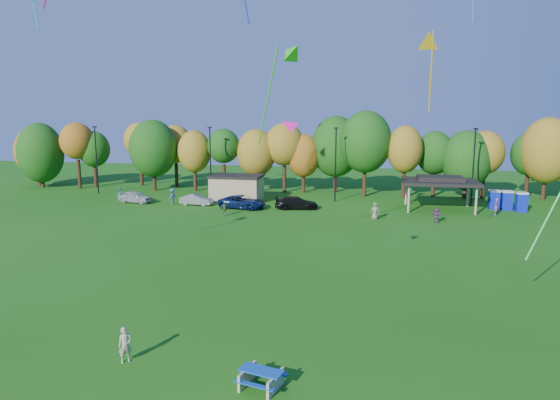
% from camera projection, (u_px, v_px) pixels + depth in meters
% --- Properties ---
extents(ground, '(160.00, 160.00, 0.00)m').
position_uv_depth(ground, '(223.00, 345.00, 23.36)').
color(ground, '#19600F').
rests_on(ground, ground).
extents(tree_line, '(93.57, 10.55, 11.15)m').
position_uv_depth(tree_line, '(316.00, 150.00, 66.59)').
color(tree_line, black).
rests_on(tree_line, ground).
extents(lamp_posts, '(64.50, 0.25, 9.09)m').
position_uv_depth(lamp_posts, '(336.00, 162.00, 60.87)').
color(lamp_posts, black).
rests_on(lamp_posts, ground).
extents(utility_building, '(6.30, 4.30, 3.25)m').
position_uv_depth(utility_building, '(237.00, 188.00, 61.71)').
color(utility_building, tan).
rests_on(utility_building, ground).
extents(pavilion, '(8.20, 6.20, 3.77)m').
position_uv_depth(pavilion, '(440.00, 181.00, 56.03)').
color(pavilion, tan).
rests_on(pavilion, ground).
extents(porta_potties, '(3.75, 2.31, 2.18)m').
position_uv_depth(porta_potties, '(507.00, 201.00, 55.90)').
color(porta_potties, '#0D20B2').
rests_on(porta_potties, ground).
extents(picnic_table, '(2.04, 1.83, 0.75)m').
position_uv_depth(picnic_table, '(261.00, 377.00, 19.65)').
color(picnic_table, tan).
rests_on(picnic_table, ground).
extents(kite_flyer, '(0.69, 0.66, 1.60)m').
position_uv_depth(kite_flyer, '(125.00, 345.00, 21.63)').
color(kite_flyer, tan).
rests_on(kite_flyer, ground).
extents(car_a, '(4.58, 2.50, 1.48)m').
position_uv_depth(car_a, '(136.00, 197.00, 60.67)').
color(car_a, silver).
rests_on(car_a, ground).
extents(car_b, '(3.95, 1.50, 1.29)m').
position_uv_depth(car_b, '(196.00, 200.00, 59.08)').
color(car_b, gray).
rests_on(car_b, ground).
extents(car_c, '(5.73, 3.38, 1.50)m').
position_uv_depth(car_c, '(242.00, 202.00, 56.98)').
color(car_c, '#0D1D4E').
rests_on(car_c, ground).
extents(car_d, '(5.18, 2.88, 1.42)m').
position_uv_depth(car_d, '(296.00, 203.00, 56.68)').
color(car_d, black).
rests_on(car_d, ground).
extents(far_person_0, '(1.35, 1.30, 1.54)m').
position_uv_depth(far_person_0, '(436.00, 215.00, 49.44)').
color(far_person_0, '#823680').
rests_on(far_person_0, ground).
extents(far_person_1, '(0.62, 0.77, 1.82)m').
position_uv_depth(far_person_1, '(496.00, 206.00, 53.34)').
color(far_person_1, '#B455AB').
rests_on(far_person_1, ground).
extents(far_person_2, '(0.94, 0.87, 1.55)m').
position_uv_depth(far_person_2, '(225.00, 209.00, 52.83)').
color(far_person_2, '#586F44').
rests_on(far_person_2, ground).
extents(far_person_3, '(1.02, 1.35, 1.85)m').
position_uv_depth(far_person_3, '(172.00, 196.00, 59.75)').
color(far_person_3, '#425C91').
rests_on(far_person_3, ground).
extents(far_person_4, '(0.94, 0.68, 1.78)m').
position_uv_depth(far_person_4, '(375.00, 211.00, 51.01)').
color(far_person_4, '#7E855B').
rests_on(far_person_4, ground).
extents(far_person_5, '(1.01, 1.06, 1.73)m').
position_uv_depth(far_person_5, '(120.00, 194.00, 61.68)').
color(far_person_5, teal).
rests_on(far_person_5, ground).
extents(kite_0, '(3.63, 3.51, 7.41)m').
position_uv_depth(kite_0, '(293.00, 53.00, 34.69)').
color(kite_0, green).
extents(kite_8, '(1.61, 3.41, 5.59)m').
position_uv_depth(kite_8, '(429.00, 39.00, 31.67)').
color(kite_8, '#F1AB19').
extents(kite_14, '(1.18, 0.99, 1.07)m').
position_uv_depth(kite_14, '(288.00, 125.00, 24.99)').
color(kite_14, '#FF0E95').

